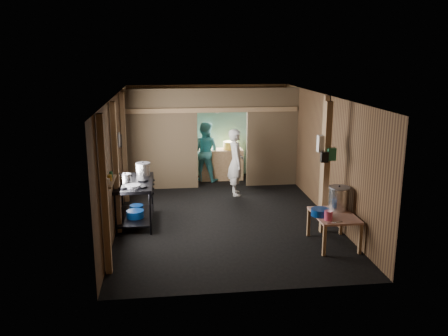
{
  "coord_description": "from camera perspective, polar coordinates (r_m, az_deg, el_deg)",
  "views": [
    {
      "loc": [
        -1.18,
        -9.82,
        3.5
      ],
      "look_at": [
        0.0,
        -0.2,
        1.1
      ],
      "focal_mm": 37.81,
      "sensor_mm": 36.0,
      "label": 1
    }
  ],
  "objects": [
    {
      "name": "stove_pot_large",
      "position": [
        10.21,
        -9.76,
        -0.23
      ],
      "size": [
        0.35,
        0.35,
        0.31
      ],
      "primitive_type": null,
      "rotation": [
        0.0,
        0.0,
        -0.16
      ],
      "color": "silver",
      "rests_on": "gas_range"
    },
    {
      "name": "wall_front",
      "position": [
        6.8,
        3.41,
        -5.0
      ],
      "size": [
        4.5,
        0.0,
        2.6
      ],
      "primitive_type": "cube",
      "color": "brown",
      "rests_on": "ground"
    },
    {
      "name": "jar_yellow",
      "position": [
        8.05,
        -13.68,
        -1.15
      ],
      "size": [
        0.08,
        0.08,
        0.1
      ],
      "primitive_type": "cylinder",
      "color": "gold",
      "rests_on": "wall_shelf"
    },
    {
      "name": "gas_range",
      "position": [
        10.0,
        -10.69,
        -4.1
      ],
      "size": [
        0.79,
        1.53,
        0.9
      ],
      "primitive_type": null,
      "color": "black",
      "rests_on": "floor"
    },
    {
      "name": "yellow_tub",
      "position": [
        13.14,
        0.76,
        2.75
      ],
      "size": [
        0.39,
        0.39,
        0.22
      ],
      "primitive_type": "cylinder",
      "color": "gold",
      "rests_on": "back_counter"
    },
    {
      "name": "bag_white",
      "position": [
        9.27,
        11.91,
        2.9
      ],
      "size": [
        0.22,
        0.15,
        0.32
      ],
      "primitive_type": "cube",
      "color": "silver",
      "rests_on": "post_free"
    },
    {
      "name": "post_free",
      "position": [
        9.31,
        12.22,
        -0.09
      ],
      "size": [
        0.12,
        0.12,
        2.6
      ],
      "primitive_type": "cube",
      "color": "#9B7D54",
      "rests_on": "floor"
    },
    {
      "name": "wall_right",
      "position": [
        10.64,
        11.99,
        1.66
      ],
      "size": [
        0.0,
        7.0,
        2.6
      ],
      "primitive_type": "cube",
      "color": "brown",
      "rests_on": "ground"
    },
    {
      "name": "pan_lid_big",
      "position": [
        10.44,
        -12.56,
        3.36
      ],
      "size": [
        0.03,
        0.34,
        0.34
      ],
      "primitive_type": "cylinder",
      "rotation": [
        0.0,
        1.57,
        0.0
      ],
      "color": "gray",
      "rests_on": "wall_left"
    },
    {
      "name": "bag_black",
      "position": [
        9.16,
        12.04,
        1.3
      ],
      "size": [
        0.14,
        0.1,
        0.2
      ],
      "primitive_type": "cube",
      "color": "black",
      "rests_on": "post_free"
    },
    {
      "name": "wash_basin",
      "position": [
        8.8,
        11.56,
        -5.25
      ],
      "size": [
        0.45,
        0.45,
        0.13
      ],
      "primitive_type": "cylinder",
      "rotation": [
        0.0,
        0.0,
        -0.42
      ],
      "color": "navy",
      "rests_on": "prep_table"
    },
    {
      "name": "post_left_b",
      "position": [
        9.34,
        -12.93,
        -0.08
      ],
      "size": [
        0.1,
        0.12,
        2.6
      ],
      "primitive_type": "cube",
      "color": "#9B7D54",
      "rests_on": "floor"
    },
    {
      "name": "wall_left",
      "position": [
        10.12,
        -12.89,
        1.0
      ],
      "size": [
        0.0,
        7.0,
        2.6
      ],
      "primitive_type": "cube",
      "color": "brown",
      "rests_on": "ground"
    },
    {
      "name": "pan_lid_small",
      "position": [
        10.85,
        -12.34,
        3.23
      ],
      "size": [
        0.03,
        0.3,
        0.3
      ],
      "primitive_type": "cylinder",
      "rotation": [
        0.0,
        1.57,
        0.0
      ],
      "color": "black",
      "rests_on": "wall_left"
    },
    {
      "name": "cross_beam",
      "position": [
        12.12,
        -1.37,
        7.03
      ],
      "size": [
        4.4,
        0.12,
        0.12
      ],
      "primitive_type": "cube",
      "color": "#9B7D54",
      "rests_on": "wall_left"
    },
    {
      "name": "floor",
      "position": [
        10.5,
        -0.13,
        -5.58
      ],
      "size": [
        4.5,
        7.0,
        0.0
      ],
      "primitive_type": "cube",
      "color": "black",
      "rests_on": "ground"
    },
    {
      "name": "partition_left",
      "position": [
        12.23,
        -7.57,
        3.41
      ],
      "size": [
        1.85,
        0.1,
        2.6
      ],
      "primitive_type": "cube",
      "color": "brown",
      "rests_on": "floor"
    },
    {
      "name": "post_left_a",
      "position": [
        7.62,
        -14.24,
        -3.33
      ],
      "size": [
        0.1,
        0.12,
        2.6
      ],
      "primitive_type": "cube",
      "color": "#9B7D54",
      "rests_on": "floor"
    },
    {
      "name": "blue_tub_back",
      "position": [
        10.35,
        -10.54,
        -4.75
      ],
      "size": [
        0.29,
        0.29,
        0.11
      ],
      "primitive_type": "cylinder",
      "color": "navy",
      "rests_on": "gas_range"
    },
    {
      "name": "wall_clock",
      "position": [
        13.4,
        -0.82,
        7.04
      ],
      "size": [
        0.2,
        0.03,
        0.2
      ],
      "primitive_type": "cylinder",
      "rotation": [
        1.57,
        0.0,
        0.0
      ],
      "color": "silver",
      "rests_on": "wall_back"
    },
    {
      "name": "back_counter",
      "position": [
        13.22,
        -0.38,
        0.46
      ],
      "size": [
        1.2,
        0.5,
        0.85
      ],
      "primitive_type": "cube",
      "color": "#9B7D54",
      "rests_on": "floor"
    },
    {
      "name": "blue_tub_front",
      "position": [
        9.92,
        -10.69,
        -5.49
      ],
      "size": [
        0.36,
        0.36,
        0.15
      ],
      "primitive_type": "cylinder",
      "color": "navy",
      "rests_on": "gas_range"
    },
    {
      "name": "ceiling",
      "position": [
        9.94,
        -0.14,
        8.7
      ],
      "size": [
        4.5,
        7.0,
        0.0
      ],
      "primitive_type": "cube",
      "color": "#3A3732",
      "rests_on": "ground"
    },
    {
      "name": "prep_table",
      "position": [
        9.04,
        13.08,
        -7.25
      ],
      "size": [
        0.73,
        1.0,
        0.59
      ],
      "primitive_type": null,
      "color": "tan",
      "rests_on": "floor"
    },
    {
      "name": "partition_header",
      "position": [
        12.17,
        -0.21,
        8.24
      ],
      "size": [
        1.3,
        0.1,
        0.6
      ],
      "primitive_type": "cube",
      "color": "brown",
      "rests_on": "wall_back"
    },
    {
      "name": "jar_green",
      "position": [
        8.26,
        -13.51,
        -0.76
      ],
      "size": [
        0.06,
        0.06,
        0.1
      ],
      "primitive_type": "cylinder",
      "color": "#1E623E",
      "rests_on": "wall_shelf"
    },
    {
      "name": "partition_right",
      "position": [
        12.53,
        5.83,
        3.72
      ],
      "size": [
        1.35,
        0.1,
        2.6
      ],
      "primitive_type": "cube",
      "color": "brown",
      "rests_on": "floor"
    },
    {
      "name": "stove_pot_med",
      "position": [
        9.81,
        -11.84,
        -1.26
      ],
      "size": [
        0.3,
        0.3,
        0.2
      ],
      "primitive_type": null,
      "rotation": [
        0.0,
        0.0,
        -0.39
      ],
      "color": "silver",
      "rests_on": "gas_range"
    },
    {
      "name": "wall_shelf",
      "position": [
        8.06,
        -13.65,
        -1.6
      ],
      "size": [
        0.14,
        0.8,
        0.03
      ],
      "primitive_type": "cube",
      "color": "#9B7D54",
      "rests_on": "wall_left"
    },
    {
      "name": "jar_white",
      "position": [
        7.81,
        -13.88,
        -1.63
      ],
      "size": [
        0.07,
        0.07,
        0.1
      ],
      "primitive_type": "cylinder",
      "color": "silver",
      "rests_on": "wall_shelf"
    },
    {
      "name": "turquoise_panel",
      "position": [
        13.51,
        -1.89,
        4.31
      ],
      "size": [
        4.4,
        0.06,
        2.5
      ],
      "primitive_type": "cube",
      "color": "#69A49A",
      "rests_on": "wall_back"
    },
    {
      "name": "bag_green",
      "position": [
        9.21,
        12.84,
        1.65
      ],
      "size": [
        0.16,
        0.12,
        0.24
      ],
      "primitive_type": "cube",
      "color": "#1E623E",
      "rests_on": "post_free"
    },
    {
      "name": "stock_pot",
      "position": [
        9.15,
        13.71,
        -3.63
      ],
      "size": [
        0.5,
        0.5,
        0.47
      ],
      "primitive_type": null,
      "rotation": [
        0.0,
        0.0,
        -0.32
      ],
      "color": "silver",
      "rests_on": "prep_table"
    },
    {
      "name": "pink_bucket",
      "position": [
        8.59,
        12.51,
        -5.62
      ],
      "size": [
        0.19,
        0.19,
        0.17
      ],
      "primitive_type": "cylinder",
      "rotation": [
        0.0,
        0.0,
        -0.4
      ],
      "color": "#C74065",
      "rests_on": "prep_table"
    },
    {
      "name": "wall_back",
      "position": [
        13.56,
        -1.91,
        4.56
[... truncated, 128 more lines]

